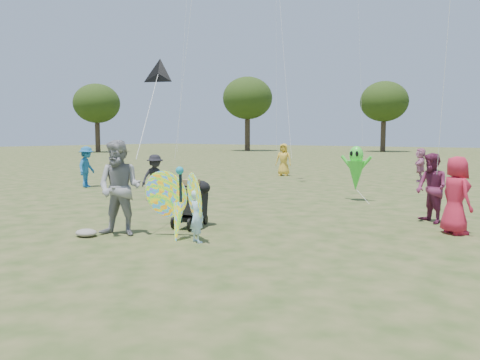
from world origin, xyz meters
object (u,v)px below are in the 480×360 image
(child_girl, at_px, (197,216))
(crowd_b, at_px, (155,177))
(crowd_a, at_px, (456,195))
(crowd_i, at_px, (87,167))
(adult_man, at_px, (120,188))
(crowd_j, at_px, (420,165))
(crowd_e, at_px, (432,188))
(alien_kite, at_px, (356,170))
(butterfly_kite, at_px, (179,204))
(jogging_stroller, at_px, (194,200))
(crowd_g, at_px, (284,160))

(child_girl, bearing_deg, crowd_b, -18.71)
(crowd_a, xyz_separation_m, crowd_i, (-13.87, 1.09, -0.01))
(adult_man, bearing_deg, crowd_j, 59.86)
(crowd_e, bearing_deg, alien_kite, 179.49)
(butterfly_kite, bearing_deg, jogging_stroller, 117.67)
(child_girl, relative_size, crowd_g, 0.62)
(crowd_j, bearing_deg, jogging_stroller, -19.85)
(crowd_e, xyz_separation_m, butterfly_kite, (-3.65, -4.75, -0.11))
(crowd_a, xyz_separation_m, crowd_e, (-0.72, 1.00, 0.01))
(alien_kite, bearing_deg, crowd_j, 90.06)
(jogging_stroller, bearing_deg, crowd_i, 137.14)
(crowd_g, bearing_deg, alien_kite, -62.16)
(butterfly_kite, bearing_deg, crowd_i, 153.01)
(crowd_e, xyz_separation_m, crowd_i, (-13.15, 0.09, -0.01))
(crowd_j, distance_m, jogging_stroller, 13.91)
(adult_man, bearing_deg, butterfly_kite, -3.30)
(crowd_a, height_order, crowd_g, crowd_g)
(jogging_stroller, bearing_deg, butterfly_kite, -82.47)
(crowd_a, height_order, jogging_stroller, crowd_a)
(alien_kite, bearing_deg, jogging_stroller, -102.32)
(crowd_b, distance_m, crowd_i, 5.09)
(crowd_j, bearing_deg, crowd_i, -59.74)
(crowd_a, relative_size, crowd_b, 1.12)
(crowd_b, xyz_separation_m, alien_kite, (5.30, 3.55, 0.24))
(crowd_g, distance_m, crowd_i, 9.91)
(adult_man, xyz_separation_m, butterfly_kite, (1.24, 0.44, -0.27))
(adult_man, distance_m, butterfly_kite, 1.35)
(child_girl, bearing_deg, crowd_g, -47.79)
(crowd_e, relative_size, alien_kite, 0.95)
(jogging_stroller, relative_size, alien_kite, 0.65)
(crowd_b, bearing_deg, crowd_a, -72.70)
(butterfly_kite, bearing_deg, child_girl, -0.51)
(butterfly_kite, bearing_deg, crowd_e, 52.49)
(adult_man, relative_size, crowd_i, 1.21)
(jogging_stroller, bearing_deg, crowd_a, 7.96)
(child_girl, bearing_deg, crowd_i, -7.65)
(crowd_b, relative_size, butterfly_kite, 0.84)
(crowd_e, xyz_separation_m, crowd_j, (-2.88, 10.20, -0.08))
(crowd_i, bearing_deg, jogging_stroller, -139.96)
(crowd_a, height_order, alien_kite, alien_kite)
(jogging_stroller, distance_m, alien_kite, 6.35)
(crowd_g, bearing_deg, crowd_b, -99.50)
(crowd_g, relative_size, alien_kite, 0.95)
(alien_kite, bearing_deg, crowd_i, -166.54)
(crowd_b, bearing_deg, crowd_j, -7.95)
(crowd_e, xyz_separation_m, alien_kite, (-2.87, 2.55, 0.14))
(crowd_j, bearing_deg, crowd_e, 1.48)
(adult_man, relative_size, crowd_j, 1.31)
(crowd_b, bearing_deg, child_girl, -109.66)
(crowd_b, height_order, butterfly_kite, butterfly_kite)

